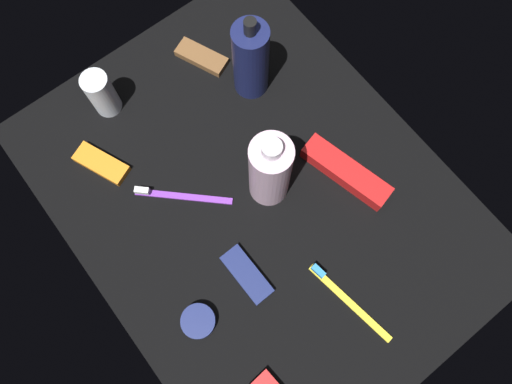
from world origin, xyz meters
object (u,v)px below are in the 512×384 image
(toothbrush_purple, at_px, (177,195))
(snack_bar_brown, at_px, (202,57))
(bodywash_bottle, at_px, (270,171))
(snack_bar_navy, at_px, (247,275))
(toothbrush_yellow, at_px, (345,298))
(lotion_bottle, at_px, (251,60))
(cream_tin_left, at_px, (198,321))
(snack_bar_orange, at_px, (101,164))
(deodorant_stick, at_px, (102,94))
(toothpaste_box_red, at_px, (346,172))

(toothbrush_purple, bearing_deg, snack_bar_brown, -44.93)
(bodywash_bottle, relative_size, snack_bar_navy, 1.93)
(toothbrush_yellow, bearing_deg, lotion_bottle, -16.58)
(lotion_bottle, relative_size, cream_tin_left, 3.38)
(snack_bar_navy, relative_size, snack_bar_orange, 1.00)
(toothbrush_purple, bearing_deg, cream_tin_left, 153.81)
(toothbrush_yellow, bearing_deg, deodorant_stick, 12.11)
(snack_bar_brown, bearing_deg, toothpaste_box_red, 167.26)
(toothbrush_purple, relative_size, toothpaste_box_red, 0.78)
(bodywash_bottle, bearing_deg, deodorant_stick, 23.73)
(bodywash_bottle, distance_m, toothbrush_purple, 0.19)
(snack_bar_brown, bearing_deg, bodywash_bottle, 145.23)
(toothbrush_purple, bearing_deg, toothpaste_box_red, -120.25)
(snack_bar_navy, distance_m, cream_tin_left, 0.11)
(lotion_bottle, relative_size, toothbrush_yellow, 1.10)
(bodywash_bottle, bearing_deg, toothbrush_purple, 57.92)
(bodywash_bottle, xyz_separation_m, snack_bar_navy, (-0.10, 0.13, -0.08))
(lotion_bottle, distance_m, toothbrush_purple, 0.28)
(deodorant_stick, height_order, toothbrush_purple, deodorant_stick)
(snack_bar_brown, relative_size, snack_bar_navy, 1.00)
(toothbrush_purple, height_order, toothpaste_box_red, toothpaste_box_red)
(bodywash_bottle, bearing_deg, snack_bar_brown, -11.99)
(snack_bar_navy, xyz_separation_m, snack_bar_orange, (0.33, 0.09, 0.00))
(bodywash_bottle, bearing_deg, lotion_bottle, -29.27)
(toothbrush_yellow, xyz_separation_m, snack_bar_navy, (0.14, 0.11, 0.00))
(snack_bar_orange, height_order, cream_tin_left, cream_tin_left)
(snack_bar_brown, xyz_separation_m, snack_bar_orange, (-0.07, 0.28, 0.00))
(deodorant_stick, relative_size, toothbrush_purple, 0.72)
(toothbrush_yellow, distance_m, toothpaste_box_red, 0.23)
(snack_bar_brown, distance_m, cream_tin_left, 0.51)
(lotion_bottle, height_order, deodorant_stick, lotion_bottle)
(toothbrush_yellow, bearing_deg, toothbrush_purple, 20.31)
(deodorant_stick, height_order, snack_bar_orange, deodorant_stick)
(lotion_bottle, bearing_deg, snack_bar_orange, 83.42)
(lotion_bottle, relative_size, toothpaste_box_red, 1.13)
(toothbrush_purple, distance_m, snack_bar_navy, 0.19)
(toothbrush_yellow, bearing_deg, bodywash_bottle, -5.09)
(toothbrush_yellow, relative_size, toothpaste_box_red, 1.02)
(snack_bar_navy, height_order, cream_tin_left, cream_tin_left)
(snack_bar_navy, bearing_deg, cream_tin_left, 95.26)
(bodywash_bottle, distance_m, toothpaste_box_red, 0.16)
(toothbrush_purple, bearing_deg, snack_bar_orange, 28.93)
(toothbrush_purple, height_order, snack_bar_brown, toothbrush_purple)
(bodywash_bottle, distance_m, snack_bar_orange, 0.33)
(bodywash_bottle, height_order, snack_bar_navy, bodywash_bottle)
(snack_bar_navy, height_order, snack_bar_orange, same)
(bodywash_bottle, distance_m, snack_bar_navy, 0.19)
(cream_tin_left, bearing_deg, snack_bar_navy, -84.04)
(deodorant_stick, distance_m, snack_bar_navy, 0.43)
(lotion_bottle, xyz_separation_m, snack_bar_orange, (0.04, 0.32, -0.08))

